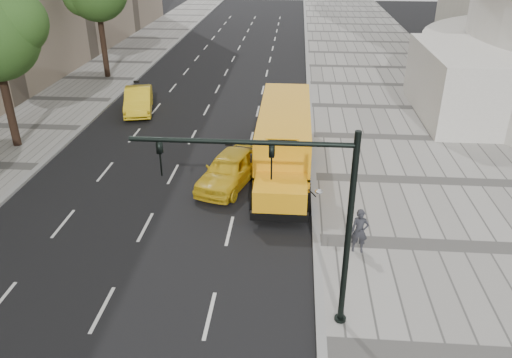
# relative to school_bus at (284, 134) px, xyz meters

# --- Properties ---
(ground) EXTENTS (140.00, 140.00, 0.00)m
(ground) POSITION_rel_school_bus_xyz_m (-4.50, -1.45, -1.76)
(ground) COLOR black
(ground) RESTS_ON ground
(sidewalk_museum) EXTENTS (12.00, 140.00, 0.15)m
(sidewalk_museum) POSITION_rel_school_bus_xyz_m (7.50, -1.45, -1.69)
(sidewalk_museum) COLOR gray
(sidewalk_museum) RESTS_ON ground
(curb_museum) EXTENTS (0.30, 140.00, 0.15)m
(curb_museum) POSITION_rel_school_bus_xyz_m (1.50, -1.45, -1.69)
(curb_museum) COLOR gray
(curb_museum) RESTS_ON ground
(curb_far) EXTENTS (0.30, 140.00, 0.15)m
(curb_far) POSITION_rel_school_bus_xyz_m (-12.50, -1.45, -1.69)
(curb_far) COLOR gray
(curb_far) RESTS_ON ground
(school_bus) EXTENTS (2.96, 11.56, 3.19)m
(school_bus) POSITION_rel_school_bus_xyz_m (0.00, 0.00, 0.00)
(school_bus) COLOR #FCA715
(school_bus) RESTS_ON ground
(taxi_near) EXTENTS (3.23, 5.13, 1.63)m
(taxi_near) POSITION_rel_school_bus_xyz_m (-2.50, -2.34, -0.95)
(taxi_near) COLOR yellow
(taxi_near) RESTS_ON ground
(taxi_far) EXTENTS (2.77, 5.08, 1.59)m
(taxi_far) POSITION_rel_school_bus_xyz_m (-9.94, 7.82, -0.97)
(taxi_far) COLOR yellow
(taxi_far) RESTS_ON ground
(pedestrian) EXTENTS (0.66, 0.45, 1.74)m
(pedestrian) POSITION_rel_school_bus_xyz_m (3.02, -7.68, -0.74)
(pedestrian) COLOR #292A30
(pedestrian) RESTS_ON sidewalk_museum
(traffic_signal) EXTENTS (6.18, 0.36, 6.40)m
(traffic_signal) POSITION_rel_school_bus_xyz_m (0.69, -11.49, 2.33)
(traffic_signal) COLOR black
(traffic_signal) RESTS_ON ground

